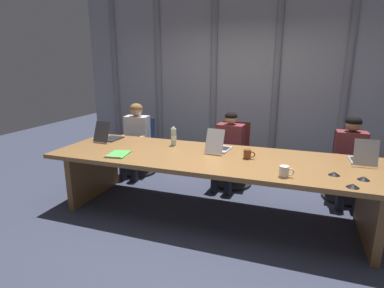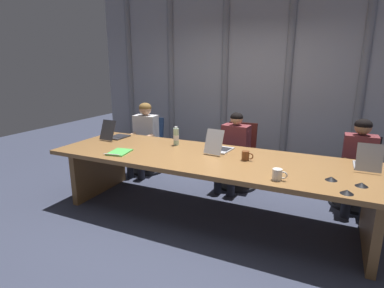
% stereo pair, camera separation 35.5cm
% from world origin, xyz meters
% --- Properties ---
extents(ground_plane, '(12.59, 12.59, 0.00)m').
position_xyz_m(ground_plane, '(0.00, 0.00, 0.00)').
color(ground_plane, '#383D51').
extents(conference_table, '(3.87, 1.20, 0.74)m').
position_xyz_m(conference_table, '(0.00, 0.00, 0.60)').
color(conference_table, olive).
rests_on(conference_table, ground_plane).
extents(curtain_backdrop, '(6.29, 0.17, 3.13)m').
position_xyz_m(curtain_backdrop, '(-0.00, 2.14, 1.57)').
color(curtain_backdrop, '#9999A0').
rests_on(curtain_backdrop, ground_plane).
extents(laptop_left_end, '(0.25, 0.42, 0.29)m').
position_xyz_m(laptop_left_end, '(-1.59, 0.25, 0.80)').
color(laptop_left_end, '#2D2D33').
rests_on(laptop_left_end, conference_table).
extents(laptop_left_mid, '(0.26, 0.44, 0.30)m').
position_xyz_m(laptop_left_mid, '(0.02, 0.24, 0.80)').
color(laptop_left_mid, '#BCBCC1').
rests_on(laptop_left_mid, conference_table).
extents(laptop_center, '(0.24, 0.37, 0.29)m').
position_xyz_m(laptop_center, '(1.61, 0.29, 0.80)').
color(laptop_center, '#A8ADB7').
rests_on(laptop_center, conference_table).
extents(office_chair_left_end, '(0.60, 0.60, 0.90)m').
position_xyz_m(office_chair_left_end, '(-1.59, 1.09, 0.33)').
color(office_chair_left_end, navy).
rests_on(office_chair_left_end, ground_plane).
extents(office_chair_left_mid, '(0.60, 0.60, 0.93)m').
position_xyz_m(office_chair_left_mid, '(0.03, 1.09, 0.34)').
color(office_chair_left_mid, '#511E19').
rests_on(office_chair_left_mid, ground_plane).
extents(office_chair_center, '(0.60, 0.60, 0.89)m').
position_xyz_m(office_chair_center, '(1.61, 1.09, 0.33)').
color(office_chair_center, black).
rests_on(office_chair_center, ground_plane).
extents(person_left_end, '(0.42, 0.57, 1.17)m').
position_xyz_m(person_left_end, '(-1.56, 0.94, 0.67)').
color(person_left_end, silver).
rests_on(person_left_end, ground_plane).
extents(person_left_mid, '(0.43, 0.57, 1.12)m').
position_xyz_m(person_left_mid, '(-0.02, 0.93, 0.63)').
color(person_left_mid, brown).
rests_on(person_left_mid, ground_plane).
extents(person_center, '(0.39, 0.55, 1.14)m').
position_xyz_m(person_center, '(1.59, 0.93, 0.65)').
color(person_center, brown).
rests_on(person_center, ground_plane).
extents(water_bottle_primary, '(0.07, 0.07, 0.25)m').
position_xyz_m(water_bottle_primary, '(-0.62, 0.31, 0.85)').
color(water_bottle_primary, '#ADD1B2').
rests_on(water_bottle_primary, conference_table).
extents(coffee_mug_near, '(0.14, 0.09, 0.11)m').
position_xyz_m(coffee_mug_near, '(0.83, -0.42, 0.79)').
color(coffee_mug_near, white).
rests_on(coffee_mug_near, conference_table).
extents(coffee_mug_far, '(0.13, 0.08, 0.11)m').
position_xyz_m(coffee_mug_far, '(0.40, 0.05, 0.79)').
color(coffee_mug_far, brown).
rests_on(coffee_mug_far, conference_table).
extents(conference_mic_left_side, '(0.11, 0.11, 0.03)m').
position_xyz_m(conference_mic_left_side, '(1.42, -0.49, 0.76)').
color(conference_mic_left_side, black).
rests_on(conference_mic_left_side, conference_table).
extents(conference_mic_middle, '(0.11, 0.11, 0.03)m').
position_xyz_m(conference_mic_middle, '(1.29, -0.22, 0.76)').
color(conference_mic_middle, black).
rests_on(conference_mic_middle, conference_table).
extents(conference_mic_right_side, '(0.11, 0.11, 0.03)m').
position_xyz_m(conference_mic_right_side, '(1.54, -0.26, 0.76)').
color(conference_mic_right_side, black).
rests_on(conference_mic_right_side, conference_table).
extents(spiral_notepad, '(0.27, 0.34, 0.03)m').
position_xyz_m(spiral_notepad, '(-1.07, -0.32, 0.75)').
color(spiral_notepad, '#4CB74C').
rests_on(spiral_notepad, conference_table).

